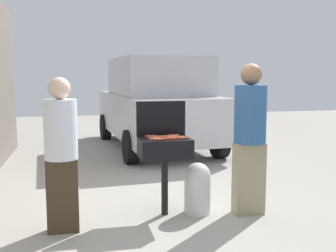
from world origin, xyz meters
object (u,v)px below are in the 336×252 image
hot_dog_7 (154,137)px  hot_dog_13 (169,138)px  hot_dog_8 (174,135)px  hot_dog_9 (165,136)px  hot_dog_11 (160,137)px  bbq_grill (165,150)px  hot_dog_2 (160,140)px  propane_tank (198,187)px  person_left (61,149)px  hot_dog_5 (155,139)px  hot_dog_4 (153,138)px  hot_dog_1 (157,138)px  hot_dog_6 (172,137)px  hot_dog_12 (183,138)px  person_right (250,133)px  parked_minivan (156,103)px  hot_dog_3 (171,139)px  hot_dog_0 (151,136)px  hot_dog_10 (179,137)px

hot_dog_7 → hot_dog_13: (0.16, -0.11, 0.00)m
hot_dog_8 → hot_dog_9: 0.13m
hot_dog_11 → bbq_grill: bearing=-28.4°
hot_dog_2 → propane_tank: 0.79m
hot_dog_2 → person_left: (-1.07, -0.13, -0.05)m
hot_dog_8 → hot_dog_5: bearing=-141.1°
hot_dog_4 → hot_dog_1: bearing=-32.5°
hot_dog_6 → hot_dog_12: size_ratio=1.00×
person_right → parked_minivan: parked_minivan is taller
hot_dog_8 → hot_dog_11: 0.21m
hot_dog_3 → hot_dog_4: same height
hot_dog_2 → propane_tank: hot_dog_2 is taller
hot_dog_11 → hot_dog_8: bearing=25.6°
hot_dog_3 → hot_dog_9: bearing=96.6°
hot_dog_4 → person_left: (-1.02, -0.28, -0.05)m
hot_dog_5 → hot_dog_7: bearing=84.4°
hot_dog_6 → hot_dog_7: bearing=169.7°
hot_dog_5 → person_left: size_ratio=0.08×
hot_dog_12 → person_left: 1.37m
hot_dog_8 → person_right: bearing=-18.6°
person_right → hot_dog_2: bearing=-11.8°
parked_minivan → hot_dog_11: bearing=75.0°
hot_dog_0 → hot_dog_5: 0.22m
person_right → hot_dog_10: bearing=-20.7°
hot_dog_4 → hot_dog_3: bearing=-34.4°
person_left → person_right: bearing=14.0°
hot_dog_5 → person_left: (-1.03, -0.18, -0.05)m
hot_dog_0 → hot_dog_2: same height
hot_dog_10 → parked_minivan: 4.49m
hot_dog_7 → person_left: (-1.05, -0.35, -0.05)m
hot_dog_1 → hot_dog_4: size_ratio=1.00×
hot_dog_0 → parked_minivan: parked_minivan is taller
bbq_grill → person_right: bearing=-9.7°
hot_dog_2 → hot_dog_6: (0.18, 0.18, 0.00)m
hot_dog_4 → propane_tank: bearing=-3.0°
hot_dog_12 → person_left: size_ratio=0.08×
hot_dog_9 → person_right: (0.97, -0.23, 0.04)m
bbq_grill → hot_dog_10: (0.17, -0.03, 0.16)m
hot_dog_7 → propane_tank: bearing=-10.7°
bbq_grill → hot_dog_9: bearing=69.5°
bbq_grill → hot_dog_13: hot_dog_13 is taller
hot_dog_4 → person_left: 1.06m
hot_dog_4 → parked_minivan: (0.87, 4.42, 0.09)m
hot_dog_4 → hot_dog_5: 0.10m
hot_dog_10 → hot_dog_11: 0.23m
person_left → hot_dog_5: bearing=20.9°
hot_dog_11 → person_left: (-1.11, -0.31, -0.05)m
bbq_grill → hot_dog_6: size_ratio=7.09×
hot_dog_2 → hot_dog_3: size_ratio=1.00×
hot_dog_10 → parked_minivan: bearing=82.7°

